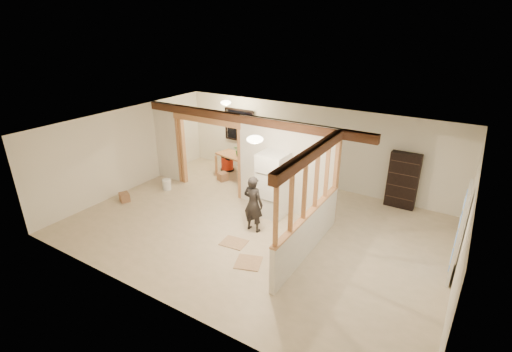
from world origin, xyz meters
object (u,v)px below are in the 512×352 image
Objects in this scene: refrigerator at (273,185)px; shop_vac at (227,162)px; woman at (253,204)px; work_table at (235,166)px; bookshelf at (403,181)px.

refrigerator is 2.73× the size of shop_vac.
woman reaches higher than work_table.
bookshelf is at bearing 19.09° from work_table.
bookshelf reaches higher than shop_vac.
bookshelf is at bearing -129.96° from woman.
woman is at bearing -131.06° from bookshelf.
bookshelf is at bearing 3.09° from shop_vac.
woman is (0.00, -0.97, -0.14)m from refrigerator.
shop_vac is at bearing 160.50° from work_table.
refrigerator is at bearing -141.26° from bookshelf.
bookshelf is (5.70, 0.31, 0.47)m from shop_vac.
bookshelf is (2.81, 3.22, 0.07)m from woman.
refrigerator is 1.40× the size of work_table.
refrigerator reaches higher than woman.
work_table is 5.21m from bookshelf.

